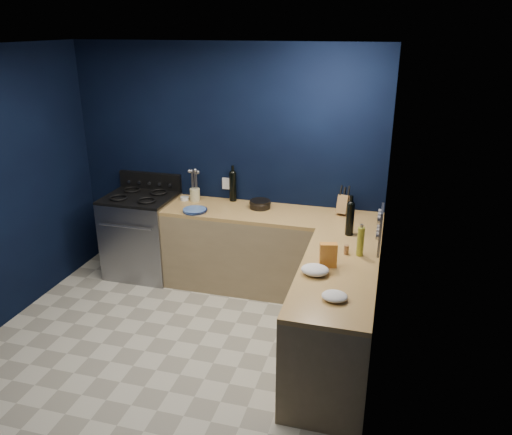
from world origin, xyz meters
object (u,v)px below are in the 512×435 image
(plate_stack, at_px, (195,210))
(knife_block, at_px, (344,204))
(utensil_crock, at_px, (195,195))
(gas_range, at_px, (143,236))
(crouton_bag, at_px, (328,255))

(plate_stack, bearing_deg, knife_block, 13.90)
(utensil_crock, xyz_separation_m, knife_block, (1.65, 0.04, 0.03))
(utensil_crock, bearing_deg, knife_block, 1.35)
(gas_range, distance_m, crouton_bag, 2.58)
(utensil_crock, distance_m, crouton_bag, 2.08)
(gas_range, xyz_separation_m, knife_block, (2.26, 0.20, 0.54))
(utensil_crock, xyz_separation_m, crouton_bag, (1.66, -1.25, 0.03))
(plate_stack, distance_m, knife_block, 1.57)
(utensil_crock, height_order, crouton_bag, crouton_bag)
(gas_range, distance_m, plate_stack, 0.89)
(gas_range, bearing_deg, knife_block, 5.03)
(plate_stack, relative_size, utensil_crock, 1.77)
(plate_stack, xyz_separation_m, crouton_bag, (1.53, -0.91, 0.09))
(knife_block, bearing_deg, crouton_bag, -78.70)
(gas_range, distance_m, utensil_crock, 0.81)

